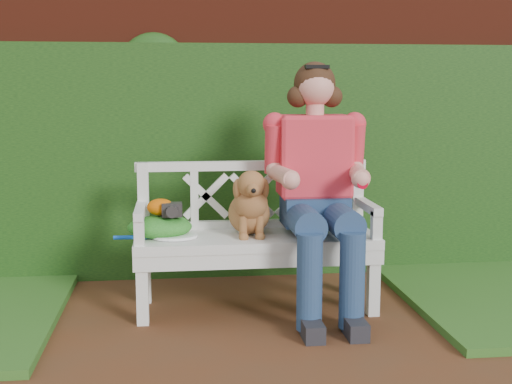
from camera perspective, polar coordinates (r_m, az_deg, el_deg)
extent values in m
plane|color=#592C16|center=(3.62, -0.19, -13.90)|extent=(60.00, 60.00, 0.00)
cube|color=#5A1D0F|center=(5.24, -2.60, 5.53)|extent=(10.00, 0.30, 2.20)
cube|color=#2A5917|center=(5.04, -2.39, 2.55)|extent=(10.00, 0.18, 1.70)
cube|color=#262423|center=(4.19, -7.02, -1.47)|extent=(0.13, 0.09, 0.08)
ellipsoid|color=#C85504|center=(4.22, -7.97, -1.25)|extent=(0.18, 0.14, 0.10)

